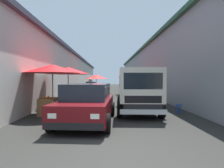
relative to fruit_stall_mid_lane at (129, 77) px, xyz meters
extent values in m
plane|color=#282826|center=(-2.04, 1.99, -1.82)|extent=(90.00, 90.00, 0.00)
cube|color=beige|center=(0.21, 9.29, 0.30)|extent=(49.50, 7.00, 4.25)
cube|color=#383D4C|center=(0.21, 9.29, 2.54)|extent=(49.80, 7.50, 0.24)
cube|color=gray|center=(0.21, -5.32, 0.71)|extent=(49.50, 7.00, 5.06)
cube|color=#284C38|center=(0.21, -5.32, 3.36)|extent=(49.80, 7.50, 0.24)
cylinder|color=#9E9EA3|center=(0.01, -0.03, -0.68)|extent=(0.06, 0.06, 2.30)
cone|color=red|center=(0.01, -0.03, 0.25)|extent=(2.51, 2.51, 0.44)
sphere|color=#9E9EA3|center=(0.01, -0.03, 0.51)|extent=(0.07, 0.07, 0.07)
cube|color=olive|center=(-0.03, 0.20, -1.44)|extent=(0.91, 0.69, 0.76)
sphere|color=orange|center=(0.08, 0.08, -1.01)|extent=(0.09, 0.09, 0.09)
sphere|color=orange|center=(0.01, 0.19, -0.96)|extent=(0.09, 0.09, 0.09)
sphere|color=orange|center=(0.09, -0.04, -1.01)|extent=(0.09, 0.09, 0.09)
sphere|color=orange|center=(-0.24, 0.10, -1.01)|extent=(0.09, 0.09, 0.09)
cylinder|color=#9E9EA3|center=(-10.98, 4.72, -0.67)|extent=(0.06, 0.06, 2.31)
cone|color=red|center=(-10.98, 4.72, 0.28)|extent=(2.50, 2.50, 0.40)
sphere|color=#9E9EA3|center=(-10.98, 4.72, 0.52)|extent=(0.07, 0.07, 0.07)
cube|color=olive|center=(-11.05, 4.88, -1.44)|extent=(0.85, 0.73, 0.78)
sphere|color=orange|center=(-10.88, 4.94, -1.00)|extent=(0.09, 0.09, 0.09)
sphere|color=orange|center=(-11.35, 5.00, -1.00)|extent=(0.09, 0.09, 0.09)
sphere|color=orange|center=(-11.34, 4.87, -1.00)|extent=(0.09, 0.09, 0.09)
cylinder|color=#9E9EA3|center=(-8.77, 4.49, -0.66)|extent=(0.06, 0.06, 2.33)
cone|color=red|center=(-8.77, 4.49, 0.30)|extent=(2.50, 2.50, 0.41)
sphere|color=#9E9EA3|center=(-8.77, 4.49, 0.55)|extent=(0.07, 0.07, 0.07)
cube|color=brown|center=(-8.56, 4.69, -1.41)|extent=(0.83, 0.70, 0.83)
sphere|color=orange|center=(-8.82, 4.50, -0.94)|extent=(0.09, 0.09, 0.09)
sphere|color=orange|center=(-8.69, 4.53, -0.89)|extent=(0.09, 0.09, 0.09)
sphere|color=orange|center=(-8.58, 4.72, -0.94)|extent=(0.09, 0.09, 0.09)
cylinder|color=#9E9EA3|center=(0.29, 3.44, -0.76)|extent=(0.06, 0.06, 2.12)
cone|color=red|center=(0.29, 3.44, 0.07)|extent=(2.43, 2.43, 0.46)
sphere|color=#9E9EA3|center=(0.29, 3.44, 0.34)|extent=(0.07, 0.07, 0.07)
cube|color=brown|center=(0.07, 3.59, -1.43)|extent=(0.99, 0.78, 0.79)
sphere|color=orange|center=(0.10, 3.45, -0.98)|extent=(0.09, 0.09, 0.09)
sphere|color=orange|center=(-0.04, 3.68, -0.98)|extent=(0.09, 0.09, 0.09)
sphere|color=orange|center=(0.01, 3.82, -0.98)|extent=(0.09, 0.09, 0.09)
cylinder|color=#9E9EA3|center=(-4.55, -0.75, -0.71)|extent=(0.06, 0.06, 2.22)
cone|color=red|center=(-4.55, -0.75, 0.20)|extent=(2.63, 2.63, 0.40)
sphere|color=#9E9EA3|center=(-4.55, -0.75, 0.43)|extent=(0.07, 0.07, 0.07)
cube|color=#9E7547|center=(-4.51, -0.54, -1.46)|extent=(0.95, 0.79, 0.73)
sphere|color=orange|center=(-4.28, -0.61, -1.05)|extent=(0.09, 0.09, 0.09)
sphere|color=orange|center=(-4.77, -0.61, -1.05)|extent=(0.09, 0.09, 0.09)
sphere|color=orange|center=(-4.42, -0.67, -1.05)|extent=(0.09, 0.09, 0.09)
sphere|color=orange|center=(-4.41, -0.54, -1.05)|extent=(0.09, 0.09, 0.09)
cube|color=#600F14|center=(-12.48, 2.97, -1.25)|extent=(4.02, 2.02, 0.64)
cube|color=#19232D|center=(-12.33, 2.96, -0.65)|extent=(2.45, 1.69, 0.56)
cube|color=black|center=(-14.38, 3.13, -1.47)|extent=(0.23, 1.65, 0.20)
cube|color=silver|center=(-14.45, 2.54, -1.19)|extent=(0.08, 0.24, 0.14)
cube|color=silver|center=(-14.35, 3.71, -1.19)|extent=(0.08, 0.24, 0.14)
cylinder|color=black|center=(-13.87, 2.22, -1.52)|extent=(0.61, 0.25, 0.60)
cylinder|color=black|center=(-13.73, 3.94, -1.52)|extent=(0.61, 0.25, 0.60)
cylinder|color=black|center=(-11.22, 2.01, -1.52)|extent=(0.61, 0.25, 0.60)
cylinder|color=black|center=(-11.09, 3.73, -1.52)|extent=(0.61, 0.25, 0.60)
cube|color=black|center=(-10.09, 0.74, -1.32)|extent=(4.87, 1.74, 0.36)
cube|color=beige|center=(-11.72, 0.83, -0.44)|extent=(1.63, 1.83, 1.40)
cube|color=#19232D|center=(-12.46, 0.87, -0.27)|extent=(0.14, 1.47, 0.63)
cube|color=#19232D|center=(-11.72, 0.83, -0.27)|extent=(1.14, 1.83, 0.45)
cube|color=black|center=(-12.47, 0.87, -0.96)|extent=(0.14, 1.40, 0.28)
cube|color=silver|center=(-12.55, 0.88, -1.42)|extent=(0.22, 1.75, 0.18)
cube|color=gray|center=(-9.32, -0.13, -0.89)|extent=(3.16, 0.24, 0.50)
cube|color=gray|center=(-9.23, 1.52, -0.89)|extent=(3.16, 0.24, 0.50)
cube|color=gray|center=(-7.72, 0.61, -0.89)|extent=(0.15, 1.65, 0.50)
cylinder|color=black|center=(-11.77, -0.04, -1.46)|extent=(0.73, 0.26, 0.72)
cylinder|color=black|center=(-11.67, 1.70, -1.46)|extent=(0.73, 0.26, 0.72)
cylinder|color=black|center=(-8.70, -0.21, -1.46)|extent=(0.73, 0.26, 0.72)
cylinder|color=black|center=(-8.60, 1.53, -1.46)|extent=(0.73, 0.26, 0.72)
cylinder|color=#665B4C|center=(2.12, 4.59, -1.44)|extent=(0.14, 0.14, 0.77)
cylinder|color=#665B4C|center=(2.17, 4.45, -1.44)|extent=(0.14, 0.14, 0.77)
cube|color=#4C8C59|center=(2.15, 4.52, -0.77)|extent=(0.33, 0.49, 0.57)
sphere|color=tan|center=(2.15, 4.52, -0.38)|extent=(0.21, 0.21, 0.21)
cylinder|color=#4C8C59|center=(2.06, 4.78, -0.74)|extent=(0.08, 0.08, 0.52)
cylinder|color=#4C8C59|center=(2.24, 4.26, -0.74)|extent=(0.08, 0.08, 0.52)
cylinder|color=#665B4C|center=(-7.57, 3.23, -1.40)|extent=(0.14, 0.14, 0.84)
cylinder|color=#665B4C|center=(-7.53, 3.40, -1.40)|extent=(0.14, 0.14, 0.84)
cube|color=#33518C|center=(-7.55, 3.31, -0.67)|extent=(0.32, 0.52, 0.63)
sphere|color=tan|center=(-7.55, 3.31, -0.24)|extent=(0.23, 0.23, 0.23)
cylinder|color=#33518C|center=(-7.62, 3.03, -0.64)|extent=(0.08, 0.08, 0.57)
cylinder|color=#33518C|center=(-7.47, 3.60, -0.64)|extent=(0.08, 0.08, 0.57)
cylinder|color=#194CB2|center=(-10.75, -1.17, -1.40)|extent=(0.30, 0.30, 0.03)
cylinder|color=#194CB2|center=(-10.64, -1.17, -1.61)|extent=(0.04, 0.04, 0.42)
cylinder|color=#194CB2|center=(-10.75, -1.06, -1.61)|extent=(0.04, 0.04, 0.42)
cylinder|color=#194CB2|center=(-10.86, -1.17, -1.61)|extent=(0.04, 0.04, 0.42)
cylinder|color=#194CB2|center=(-10.75, -1.28, -1.61)|extent=(0.04, 0.04, 0.42)
camera|label=1|loc=(-19.30, 2.19, -0.20)|focal=29.20mm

